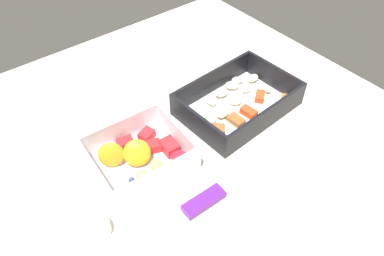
% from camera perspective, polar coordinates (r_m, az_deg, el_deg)
% --- Properties ---
extents(table_surface, '(0.80, 0.80, 0.02)m').
position_cam_1_polar(table_surface, '(0.65, -0.88, -2.50)').
color(table_surface, beige).
rests_on(table_surface, ground).
extents(pasta_container, '(0.22, 0.16, 0.05)m').
position_cam_1_polar(pasta_container, '(0.69, 7.17, 3.80)').
color(pasta_container, white).
rests_on(pasta_container, table_surface).
extents(fruit_bowl, '(0.16, 0.14, 0.05)m').
position_cam_1_polar(fruit_bowl, '(0.60, -8.04, -4.52)').
color(fruit_bowl, white).
rests_on(fruit_bowl, table_surface).
extents(candy_bar, '(0.07, 0.03, 0.01)m').
position_cam_1_polar(candy_bar, '(0.56, 1.87, -11.47)').
color(candy_bar, '#51197A').
rests_on(candy_bar, table_surface).
extents(paper_cup_liner, '(0.04, 0.04, 0.02)m').
position_cam_1_polar(paper_cup_liner, '(0.54, -14.94, -15.08)').
color(paper_cup_liner, white).
rests_on(paper_cup_liner, table_surface).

